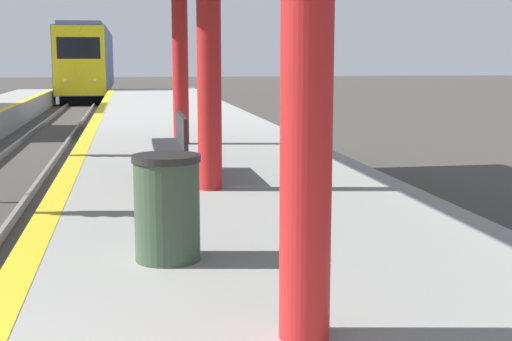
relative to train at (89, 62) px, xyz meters
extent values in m
cube|color=black|center=(0.00, 0.07, -2.08)|extent=(2.43, 18.11, 0.55)
cube|color=#33518C|center=(0.00, 0.07, 0.12)|extent=(2.86, 20.12, 3.85)
cube|color=yellow|center=(0.00, -9.91, 0.12)|extent=(2.80, 0.16, 3.77)
cube|color=black|center=(0.00, -9.97, 0.79)|extent=(2.29, 0.06, 1.15)
cube|color=slate|center=(0.00, 0.07, 2.16)|extent=(2.43, 19.12, 0.24)
sphere|color=white|center=(-0.79, -9.97, -0.94)|extent=(0.18, 0.18, 0.18)
sphere|color=white|center=(0.79, -9.97, -0.94)|extent=(0.18, 0.18, 0.18)
cylinder|color=red|center=(3.63, -45.84, 0.42)|extent=(0.32, 0.32, 3.82)
cylinder|color=red|center=(3.63, -40.63, 0.42)|extent=(0.32, 0.32, 3.82)
cylinder|color=red|center=(3.63, -35.43, 0.42)|extent=(0.32, 0.32, 3.82)
cylinder|color=#384C38|center=(2.88, -43.94, -1.06)|extent=(0.56, 0.56, 0.86)
cylinder|color=#262626|center=(2.88, -43.94, -0.60)|extent=(0.59, 0.59, 0.06)
cube|color=#28282D|center=(3.14, -39.53, -1.05)|extent=(0.44, 1.74, 0.08)
cube|color=#28282D|center=(3.33, -39.53, -0.79)|extent=(0.06, 1.74, 0.44)
cube|color=#262628|center=(3.14, -40.23, -1.29)|extent=(0.35, 0.08, 0.40)
cube|color=#262628|center=(3.14, -38.83, -1.29)|extent=(0.35, 0.08, 0.40)
camera|label=1|loc=(2.58, -49.98, 0.24)|focal=50.00mm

